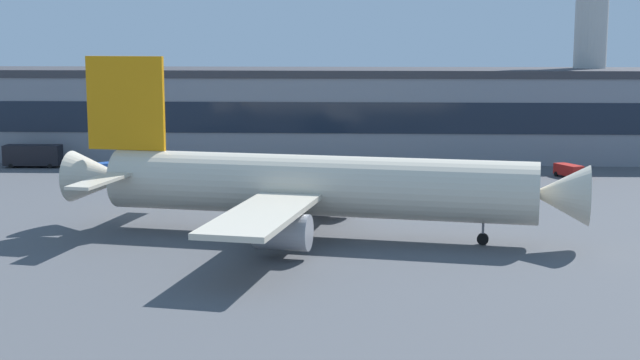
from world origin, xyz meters
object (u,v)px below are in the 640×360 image
Objects in this scene: control_tower at (592,14)px; follow_me_car at (568,170)px; fuel_truck at (32,155)px; airliner at (309,185)px; belt_loader at (105,168)px.

follow_me_car is (-8.07, -23.42, -21.93)m from control_tower.
control_tower is at bearing 11.02° from fuel_truck.
control_tower is 33.09m from follow_me_car.
belt_loader is (-30.94, 37.00, -3.93)m from airliner.
fuel_truck is at bearing 147.99° from belt_loader.
fuel_truck is (-86.63, -16.86, -21.14)m from control_tower.
airliner is at bearing -131.07° from follow_me_car.
control_tower is (42.04, 62.40, 17.94)m from airliner.
belt_loader is (-64.90, -1.98, 0.06)m from follow_me_car.
airliner reaches higher than fuel_truck.
airliner is 10.87× the size of follow_me_car.
control_tower is 90.75m from fuel_truck.
fuel_truck is at bearing 175.23° from follow_me_car.
control_tower reaches higher than follow_me_car.
belt_loader is (-72.97, -25.40, -21.87)m from control_tower.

